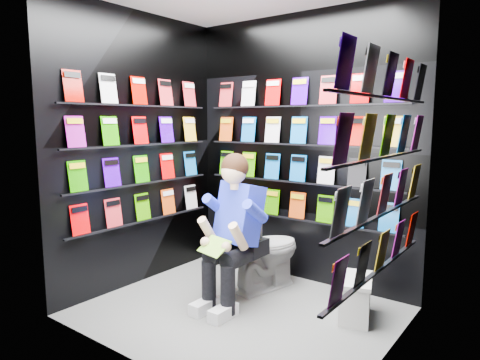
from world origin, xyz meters
The scene contains 13 objects.
floor centered at (0.00, 0.00, 0.00)m, with size 2.40×2.40×0.00m, color slate.
wall_back centered at (0.00, 1.00, 1.30)m, with size 2.40×0.04×2.60m, color black.
wall_front centered at (0.00, -1.00, 1.30)m, with size 2.40×0.04×2.60m, color black.
wall_left centered at (-1.20, 0.00, 1.30)m, with size 0.04×2.00×2.60m, color black.
wall_right centered at (1.20, 0.00, 1.30)m, with size 0.04×2.00×2.60m, color black.
comics_back centered at (0.00, 0.97, 1.31)m, with size 2.10×0.06×1.37m, color red, non-canonical shape.
comics_left centered at (-1.17, 0.00, 1.31)m, with size 0.06×1.70×1.37m, color red, non-canonical shape.
comics_right centered at (1.17, 0.00, 1.31)m, with size 0.06×1.70×1.37m, color red, non-canonical shape.
toilet centered at (-0.12, 0.57, 0.37)m, with size 0.42×0.75×0.73m, color white.
longbox centered at (0.82, 0.47, 0.15)m, with size 0.23×0.41×0.31m, color white.
longbox_lid centered at (0.82, 0.47, 0.32)m, with size 0.25×0.43×0.03m, color white.
reader centered at (-0.12, 0.19, 0.78)m, with size 0.53×0.77×1.42m, color #1321C1, non-canonical shape.
held_comic centered at (-0.12, -0.16, 0.58)m, with size 0.27×0.01×0.19m, color green.
Camera 1 is at (2.04, -2.69, 1.58)m, focal length 32.00 mm.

